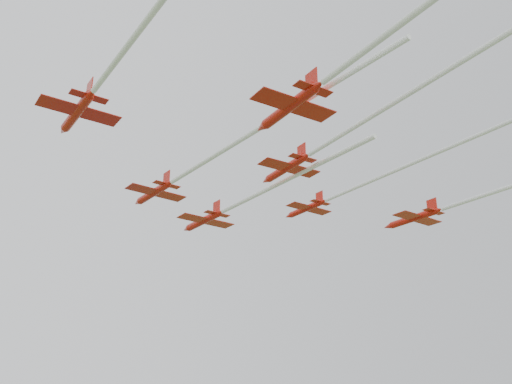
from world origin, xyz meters
name	(u,v)px	position (x,y,z in m)	size (l,w,h in m)	color
jet_lead	(232,207)	(6.15, 14.11, 52.65)	(12.26, 45.39, 2.95)	red
jet_row2_left	(198,166)	(-4.88, 0.32, 51.96)	(13.93, 51.60, 2.64)	red
jet_row2_right	(349,190)	(19.91, 1.46, 53.34)	(10.85, 44.50, 2.38)	red
jet_row3_left	(129,44)	(-19.15, -18.99, 53.82)	(12.42, 61.62, 2.77)	red
jet_row3_mid	(329,142)	(7.87, -11.59, 52.91)	(8.88, 45.08, 2.61)	red
jet_row3_right	(472,199)	(35.80, -7.20, 51.59)	(12.75, 49.55, 2.76)	red
jet_row4_left	(395,28)	(-0.79, -34.62, 51.03)	(10.46, 60.55, 2.74)	red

